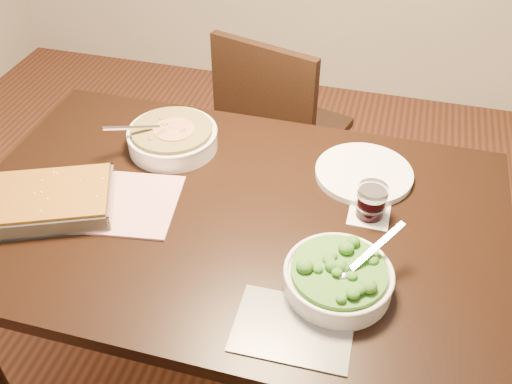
{
  "coord_description": "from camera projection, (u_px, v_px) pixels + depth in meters",
  "views": [
    {
      "loc": [
        0.35,
        -1.03,
        1.74
      ],
      "look_at": [
        0.05,
        0.04,
        0.8
      ],
      "focal_mm": 40.0,
      "sensor_mm": 36.0,
      "label": 1
    }
  ],
  "objects": [
    {
      "name": "baking_dish",
      "position": [
        53.0,
        200.0,
        1.46
      ],
      "size": [
        0.37,
        0.32,
        0.05
      ],
      "rotation": [
        0.0,
        0.0,
        0.4
      ],
      "color": "silver",
      "rests_on": "table"
    },
    {
      "name": "wine_tumbler",
      "position": [
        371.0,
        201.0,
        1.43
      ],
      "size": [
        0.08,
        0.08,
        0.09
      ],
      "color": "black",
      "rests_on": "coaster"
    },
    {
      "name": "dinner_plate",
      "position": [
        364.0,
        173.0,
        1.58
      ],
      "size": [
        0.27,
        0.27,
        0.02
      ],
      "primitive_type": "cylinder",
      "color": "white",
      "rests_on": "table"
    },
    {
      "name": "broccoli_bowl",
      "position": [
        338.0,
        277.0,
        1.26
      ],
      "size": [
        0.24,
        0.25,
        0.09
      ],
      "color": "silver",
      "rests_on": "table"
    },
    {
      "name": "magazine_a",
      "position": [
        113.0,
        202.0,
        1.49
      ],
      "size": [
        0.37,
        0.29,
        0.01
      ],
      "primitive_type": "cube",
      "rotation": [
        0.0,
        0.0,
        0.15
      ],
      "color": "#9D2C42",
      "rests_on": "table"
    },
    {
      "name": "magazine_b",
      "position": [
        293.0,
        328.0,
        1.19
      ],
      "size": [
        0.25,
        0.18,
        0.0
      ],
      "primitive_type": "cube",
      "rotation": [
        0.0,
        0.0,
        0.02
      ],
      "color": "#25242B",
      "rests_on": "table"
    },
    {
      "name": "coaster",
      "position": [
        369.0,
        214.0,
        1.46
      ],
      "size": [
        0.1,
        0.1,
        0.0
      ],
      "primitive_type": "cube",
      "color": "white",
      "rests_on": "table"
    },
    {
      "name": "stew_bowl",
      "position": [
        173.0,
        137.0,
        1.66
      ],
      "size": [
        0.26,
        0.26,
        0.1
      ],
      "color": "silver",
      "rests_on": "table"
    },
    {
      "name": "table",
      "position": [
        233.0,
        238.0,
        1.53
      ],
      "size": [
        1.4,
        0.9,
        0.75
      ],
      "color": "black",
      "rests_on": "ground"
    },
    {
      "name": "chair_far",
      "position": [
        277.0,
        127.0,
        2.23
      ],
      "size": [
        0.51,
        0.51,
        0.88
      ],
      "rotation": [
        0.0,
        0.0,
        2.86
      ],
      "color": "black",
      "rests_on": "ground"
    },
    {
      "name": "ground",
      "position": [
        238.0,
        373.0,
        1.96
      ],
      "size": [
        4.0,
        4.0,
        0.0
      ],
      "primitive_type": "plane",
      "color": "#422012",
      "rests_on": "ground"
    }
  ]
}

